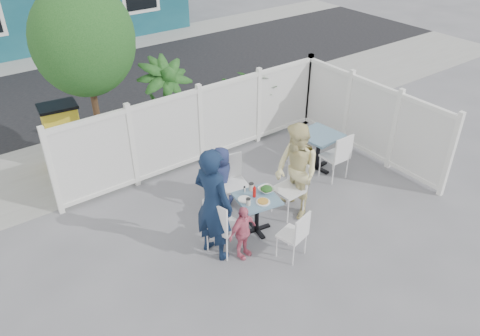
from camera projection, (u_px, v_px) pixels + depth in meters
ground at (273, 222)px, 7.95m from camera, size 80.00×80.00×0.00m
near_sidewalk at (165, 136)px, 10.53m from camera, size 24.00×2.60×0.01m
street at (101, 85)px, 13.05m from camera, size 24.00×5.00×0.01m
far_sidewalk at (64, 55)px, 15.16m from camera, size 24.00×1.60×0.01m
fence_back at (200, 127)px, 9.21m from camera, size 5.86×0.08×1.60m
fence_right at (370, 121)px, 9.44m from camera, size 0.08×3.66×1.60m
tree at (84, 41)px, 8.00m from camera, size 1.80×1.62×3.59m
utility_cabinet at (64, 135)px, 9.29m from camera, size 0.70×0.54×1.21m
potted_shrub_a at (166, 109)px, 9.39m from camera, size 1.25×1.25×2.02m
potted_shrub_b at (253, 97)px, 10.53m from camera, size 1.60×1.70×1.49m
main_table at (257, 205)px, 7.49m from camera, size 0.73×0.73×0.67m
spare_table at (319, 142)px, 9.07m from camera, size 0.81×0.81×0.77m
chair_left at (221, 223)px, 7.02m from camera, size 0.55×0.56×1.00m
chair_right at (292, 183)px, 7.90m from camera, size 0.47×0.48×1.01m
chair_back at (232, 178)px, 8.06m from camera, size 0.53×0.52×0.99m
chair_near at (296, 233)px, 6.98m from camera, size 0.46×0.45×0.84m
chair_spare at (338, 154)px, 8.76m from camera, size 0.44×0.43×0.97m
man at (213, 204)px, 6.83m from camera, size 0.60×0.77×1.86m
woman at (296, 172)px, 7.73m from camera, size 0.75×0.91×1.69m
boy at (222, 177)px, 8.08m from camera, size 0.64×0.52×1.14m
toddler at (243, 232)px, 7.02m from camera, size 0.57×0.31×0.92m
plate_main at (263, 202)px, 7.31m from camera, size 0.23×0.23×0.01m
plate_side at (244, 199)px, 7.36m from camera, size 0.21×0.21×0.01m
salad_bowl at (267, 190)px, 7.55m from camera, size 0.25×0.25×0.06m
coffee_cup_a at (248, 202)px, 7.23m from camera, size 0.07×0.07×0.11m
coffee_cup_b at (251, 187)px, 7.56m from camera, size 0.08×0.08×0.12m
ketchup_bottle at (254, 192)px, 7.39m from camera, size 0.05×0.05×0.17m
salt_shaker at (245, 190)px, 7.53m from camera, size 0.03×0.03×0.06m
pepper_shaker at (244, 188)px, 7.57m from camera, size 0.03×0.03×0.07m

